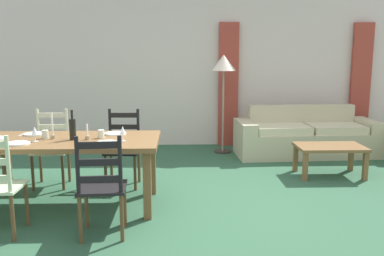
{
  "coord_description": "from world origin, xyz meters",
  "views": [
    {
      "loc": [
        -0.24,
        -4.18,
        1.63
      ],
      "look_at": [
        -0.09,
        0.76,
        0.75
      ],
      "focal_mm": 38.29,
      "sensor_mm": 36.0,
      "label": 1
    }
  ],
  "objects_px": {
    "coffee_cup_secondary": "(45,134)",
    "wine_bottle": "(73,129)",
    "wine_glass_near_right": "(123,131)",
    "couch": "(305,137)",
    "standing_lamp": "(224,69)",
    "dining_chair_near_right": "(102,186)",
    "coffee_table": "(330,150)",
    "dining_chair_far_left": "(51,148)",
    "dining_chair_far_right": "(123,148)",
    "dining_table": "(70,147)",
    "coffee_cup_primary": "(101,134)",
    "wine_glass_near_left": "(35,131)"
  },
  "relations": [
    {
      "from": "standing_lamp",
      "to": "dining_chair_far_left",
      "type": "bearing_deg",
      "value": -144.14
    },
    {
      "from": "coffee_table",
      "to": "standing_lamp",
      "type": "relative_size",
      "value": 0.55
    },
    {
      "from": "dining_chair_near_right",
      "to": "coffee_table",
      "type": "bearing_deg",
      "value": 33.95
    },
    {
      "from": "wine_glass_near_right",
      "to": "coffee_cup_secondary",
      "type": "bearing_deg",
      "value": 168.67
    },
    {
      "from": "wine_glass_near_right",
      "to": "couch",
      "type": "relative_size",
      "value": 0.07
    },
    {
      "from": "wine_glass_near_right",
      "to": "dining_chair_far_left",
      "type": "bearing_deg",
      "value": 139.04
    },
    {
      "from": "dining_table",
      "to": "dining_chair_far_right",
      "type": "xyz_separation_m",
      "value": [
        0.46,
        0.74,
        -0.19
      ]
    },
    {
      "from": "wine_glass_near_right",
      "to": "couch",
      "type": "xyz_separation_m",
      "value": [
        2.66,
        2.4,
        -0.57
      ]
    },
    {
      "from": "wine_glass_near_left",
      "to": "wine_glass_near_right",
      "type": "bearing_deg",
      "value": 0.01
    },
    {
      "from": "coffee_cup_secondary",
      "to": "wine_bottle",
      "type": "bearing_deg",
      "value": -14.3
    },
    {
      "from": "wine_glass_near_right",
      "to": "couch",
      "type": "distance_m",
      "value": 3.63
    },
    {
      "from": "dining_chair_far_right",
      "to": "coffee_cup_primary",
      "type": "relative_size",
      "value": 10.67
    },
    {
      "from": "dining_table",
      "to": "dining_chair_far_right",
      "type": "relative_size",
      "value": 1.98
    },
    {
      "from": "couch",
      "to": "standing_lamp",
      "type": "xyz_separation_m",
      "value": [
        -1.35,
        0.18,
        1.12
      ]
    },
    {
      "from": "wine_glass_near_left",
      "to": "standing_lamp",
      "type": "xyz_separation_m",
      "value": [
        2.22,
        2.59,
        0.55
      ]
    },
    {
      "from": "couch",
      "to": "standing_lamp",
      "type": "height_order",
      "value": "standing_lamp"
    },
    {
      "from": "dining_chair_far_right",
      "to": "wine_glass_near_left",
      "type": "xyz_separation_m",
      "value": [
        -0.78,
        -0.87,
        0.38
      ]
    },
    {
      "from": "dining_table",
      "to": "wine_bottle",
      "type": "height_order",
      "value": "wine_bottle"
    },
    {
      "from": "wine_glass_near_right",
      "to": "coffee_cup_secondary",
      "type": "relative_size",
      "value": 1.79
    },
    {
      "from": "coffee_cup_secondary",
      "to": "coffee_table",
      "type": "height_order",
      "value": "coffee_cup_secondary"
    },
    {
      "from": "dining_table",
      "to": "dining_chair_far_left",
      "type": "height_order",
      "value": "dining_chair_far_left"
    },
    {
      "from": "dining_table",
      "to": "coffee_table",
      "type": "xyz_separation_m",
      "value": [
        3.22,
        1.06,
        -0.31
      ]
    },
    {
      "from": "dining_table",
      "to": "dining_chair_far_left",
      "type": "relative_size",
      "value": 1.98
    },
    {
      "from": "coffee_cup_primary",
      "to": "coffee_table",
      "type": "bearing_deg",
      "value": 19.42
    },
    {
      "from": "dining_table",
      "to": "dining_chair_far_left",
      "type": "distance_m",
      "value": 0.9
    },
    {
      "from": "couch",
      "to": "coffee_cup_secondary",
      "type": "bearing_deg",
      "value": -147.61
    },
    {
      "from": "wine_bottle",
      "to": "dining_chair_far_left",
      "type": "bearing_deg",
      "value": 121.44
    },
    {
      "from": "wine_glass_near_left",
      "to": "coffee_table",
      "type": "distance_m",
      "value": 3.77
    },
    {
      "from": "wine_glass_near_left",
      "to": "wine_glass_near_right",
      "type": "distance_m",
      "value": 0.9
    },
    {
      "from": "dining_table",
      "to": "wine_glass_near_left",
      "type": "distance_m",
      "value": 0.39
    },
    {
      "from": "dining_chair_near_right",
      "to": "couch",
      "type": "xyz_separation_m",
      "value": [
        2.77,
        3.06,
        -0.19
      ]
    },
    {
      "from": "dining_table",
      "to": "coffee_cup_secondary",
      "type": "distance_m",
      "value": 0.3
    },
    {
      "from": "couch",
      "to": "coffee_table",
      "type": "xyz_separation_m",
      "value": [
        -0.03,
        -1.22,
        0.06
      ]
    },
    {
      "from": "dining_chair_near_right",
      "to": "coffee_cup_primary",
      "type": "xyz_separation_m",
      "value": [
        -0.15,
        0.83,
        0.32
      ]
    },
    {
      "from": "dining_chair_far_right",
      "to": "dining_chair_far_left",
      "type": "bearing_deg",
      "value": 178.28
    },
    {
      "from": "wine_bottle",
      "to": "coffee_cup_primary",
      "type": "bearing_deg",
      "value": 15.51
    },
    {
      "from": "wine_glass_near_right",
      "to": "coffee_table",
      "type": "xyz_separation_m",
      "value": [
        2.64,
        1.19,
        -0.51
      ]
    },
    {
      "from": "dining_chair_near_right",
      "to": "coffee_table",
      "type": "relative_size",
      "value": 1.07
    },
    {
      "from": "dining_table",
      "to": "wine_glass_near_left",
      "type": "bearing_deg",
      "value": -157.8
    },
    {
      "from": "couch",
      "to": "wine_glass_near_right",
      "type": "bearing_deg",
      "value": -137.94
    },
    {
      "from": "dining_chair_far_right",
      "to": "standing_lamp",
      "type": "relative_size",
      "value": 0.59
    },
    {
      "from": "couch",
      "to": "dining_chair_far_left",
      "type": "bearing_deg",
      "value": -157.74
    },
    {
      "from": "dining_table",
      "to": "wine_glass_near_left",
      "type": "relative_size",
      "value": 11.8
    },
    {
      "from": "couch",
      "to": "standing_lamp",
      "type": "relative_size",
      "value": 1.41
    },
    {
      "from": "dining_chair_near_right",
      "to": "dining_chair_far_right",
      "type": "relative_size",
      "value": 1.0
    },
    {
      "from": "coffee_cup_primary",
      "to": "couch",
      "type": "xyz_separation_m",
      "value": [
        2.92,
        2.24,
        -0.5
      ]
    },
    {
      "from": "dining_chair_far_right",
      "to": "standing_lamp",
      "type": "bearing_deg",
      "value": 50.07
    },
    {
      "from": "dining_chair_far_left",
      "to": "couch",
      "type": "bearing_deg",
      "value": 22.26
    },
    {
      "from": "wine_bottle",
      "to": "wine_glass_near_right",
      "type": "relative_size",
      "value": 1.96
    },
    {
      "from": "dining_chair_near_right",
      "to": "dining_chair_far_right",
      "type": "height_order",
      "value": "same"
    }
  ]
}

